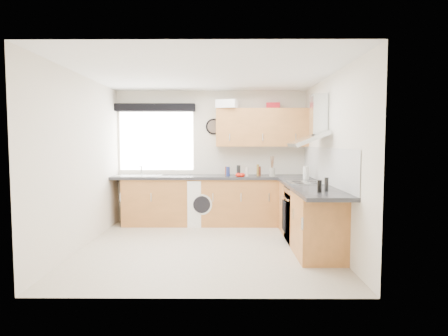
{
  "coord_description": "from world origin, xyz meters",
  "views": [
    {
      "loc": [
        0.29,
        -5.38,
        1.55
      ],
      "look_at": [
        0.25,
        0.85,
        1.1
      ],
      "focal_mm": 30.0,
      "sensor_mm": 36.0,
      "label": 1
    }
  ],
  "objects_px": {
    "upper_cabinets": "(262,128)",
    "oven": "(305,214)",
    "extractor_hood": "(313,126)",
    "washing_machine": "(203,202)"
  },
  "relations": [
    {
      "from": "extractor_hood",
      "to": "upper_cabinets",
      "type": "bearing_deg",
      "value": 116.13
    },
    {
      "from": "oven",
      "to": "upper_cabinets",
      "type": "xyz_separation_m",
      "value": [
        -0.55,
        1.32,
        1.38
      ]
    },
    {
      "from": "oven",
      "to": "extractor_hood",
      "type": "distance_m",
      "value": 1.35
    },
    {
      "from": "upper_cabinets",
      "to": "washing_machine",
      "type": "xyz_separation_m",
      "value": [
        -1.1,
        -0.13,
        -1.38
      ]
    },
    {
      "from": "extractor_hood",
      "to": "upper_cabinets",
      "type": "height_order",
      "value": "upper_cabinets"
    },
    {
      "from": "oven",
      "to": "extractor_hood",
      "type": "xyz_separation_m",
      "value": [
        0.1,
        -0.0,
        1.34
      ]
    },
    {
      "from": "upper_cabinets",
      "to": "oven",
      "type": "bearing_deg",
      "value": -67.46
    },
    {
      "from": "upper_cabinets",
      "to": "washing_machine",
      "type": "bearing_deg",
      "value": -173.48
    },
    {
      "from": "oven",
      "to": "washing_machine",
      "type": "height_order",
      "value": "oven"
    },
    {
      "from": "oven",
      "to": "washing_machine",
      "type": "xyz_separation_m",
      "value": [
        -1.65,
        1.2,
        -0.01
      ]
    }
  ]
}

